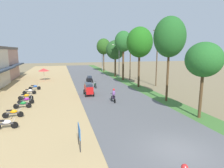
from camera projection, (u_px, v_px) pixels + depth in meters
The scene contains 25 objects.
ground_plane at pixel (177, 151), 11.59m from camera, with size 180.00×180.00×0.00m, color #7A6B4C.
road_strip at pixel (177, 151), 11.59m from camera, with size 9.00×140.00×0.08m, color #565659.
parked_motorbike_nearest at pixel (6, 123), 14.63m from camera, with size 1.80×0.54×0.94m.
parked_motorbike_second at pixel (13, 113), 17.15m from camera, with size 1.80×0.54×0.94m.
parked_motorbike_third at pixel (23, 104), 19.95m from camera, with size 1.80×0.54×0.94m.
parked_motorbike_fourth at pixel (26, 100), 21.56m from camera, with size 1.80×0.54×0.94m.
parked_motorbike_fifth at pixel (26, 96), 23.35m from camera, with size 1.80×0.54×0.94m.
parked_motorbike_sixth at pixel (30, 91), 26.30m from camera, with size 1.80×0.54×0.94m.
parked_motorbike_seventh at pixel (35, 87), 29.32m from camera, with size 1.80×0.54×0.94m.
street_signboard at pixel (79, 133), 11.69m from camera, with size 0.06×1.30×1.50m.
vendor_umbrella at pixel (44, 70), 38.31m from camera, with size 2.20×2.20×2.52m.
median_tree_nearest at pixel (204, 60), 16.38m from camera, with size 3.19×3.19×6.86m.
median_tree_second at pixel (170, 37), 21.65m from camera, with size 3.68×3.68×9.99m.
median_tree_third at pixel (140, 42), 30.69m from camera, with size 4.30×4.30×9.93m.
median_tree_fourth at pixel (123, 42), 38.06m from camera, with size 3.56×3.56×10.04m.
median_tree_fifth at pixel (115, 50), 43.46m from camera, with size 4.35×4.35×8.47m.
median_tree_sixth at pixel (104, 47), 53.86m from camera, with size 4.04×4.04×9.54m.
streetlamp_near at pixel (119, 59), 41.15m from camera, with size 3.16×0.20×7.56m.
streetlamp_mid at pixel (102, 56), 57.55m from camera, with size 3.16×0.20×7.79m.
utility_pole_near at pixel (130, 57), 39.35m from camera, with size 1.80×0.20×9.15m.
utility_pole_far at pixel (157, 56), 32.05m from camera, with size 1.80×0.20×9.98m.
car_van_red at pixel (89, 89), 25.66m from camera, with size 1.19×2.41×1.67m.
car_hatchback_black at pixel (89, 79), 36.68m from camera, with size 1.04×2.00×1.23m.
motorbike_ahead_second at pixel (113, 96), 22.36m from camera, with size 0.54×1.80×1.66m.
motorbike_ahead_third at pixel (95, 85), 30.95m from camera, with size 0.54×1.80×0.94m.
Camera 1 is at (-6.70, -9.23, 6.16)m, focal length 30.03 mm.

